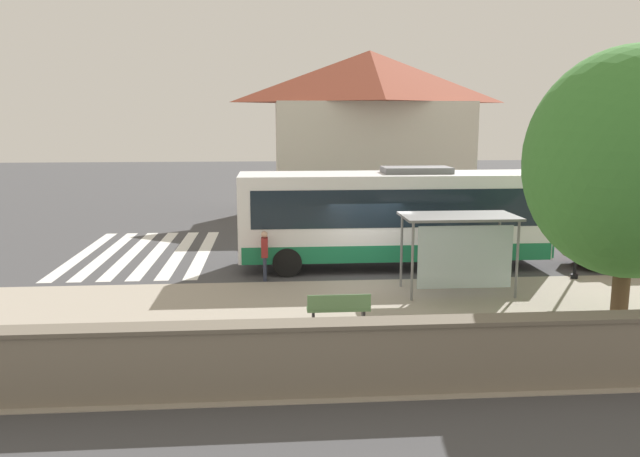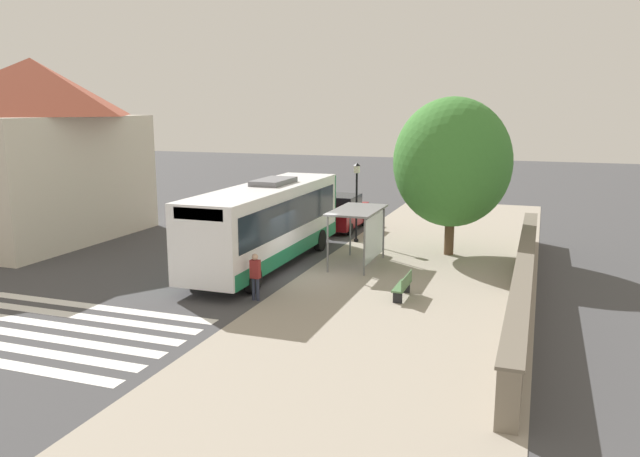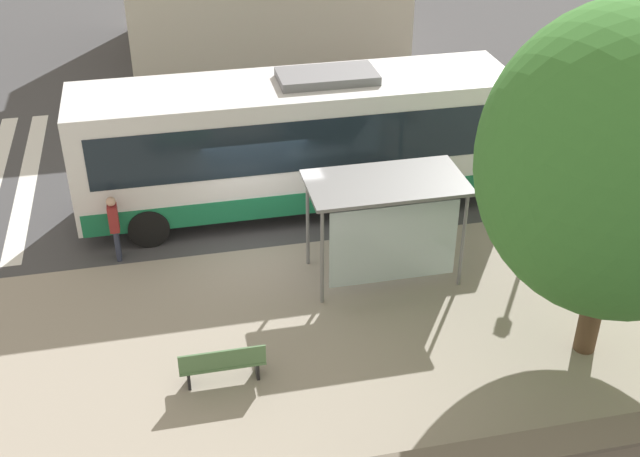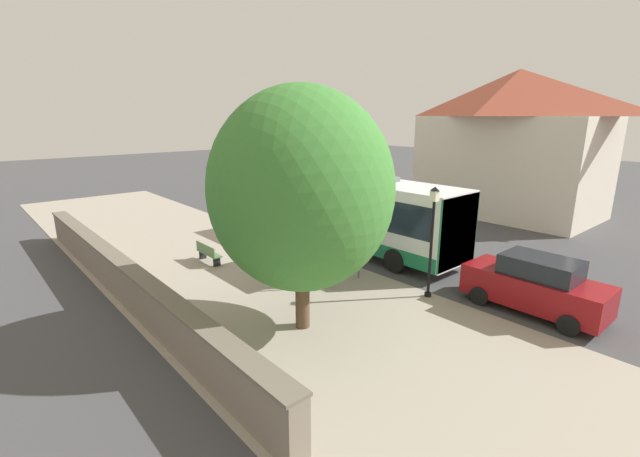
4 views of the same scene
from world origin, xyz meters
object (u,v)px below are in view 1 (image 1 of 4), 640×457
shade_tree (632,163)px  bus (393,216)px  street_lamp_near (579,210)px  pedestrian (265,252)px  bus_shelter (460,228)px  bench (339,309)px  parked_car_behind_bus (633,241)px

shade_tree → bus: bearing=33.0°
bus → street_lamp_near: (-2.27, -5.78, 0.49)m
pedestrian → shade_tree: bearing=-120.3°
bus_shelter → shade_tree: bearing=-135.0°
bench → parked_car_behind_bus: 12.83m
street_lamp_near → shade_tree: bearing=166.0°
bus_shelter → parked_car_behind_bus: bus_shelter is taller
shade_tree → parked_car_behind_bus: bearing=-33.0°
bus → shade_tree: bearing=-147.0°
street_lamp_near → parked_car_behind_bus: bearing=-61.4°
bus → bus_shelter: 4.00m
bench → street_lamp_near: size_ratio=0.41×
bus → shade_tree: size_ratio=1.54×
pedestrian → parked_car_behind_bus: (1.01, -13.37, -0.06)m
bus → shade_tree: shade_tree is taller
pedestrian → parked_car_behind_bus: bearing=-85.7°
bus → shade_tree: 8.73m
bus → bench: bearing=157.6°
bus_shelter → bench: size_ratio=2.11×
bus_shelter → street_lamp_near: (1.50, -4.47, 0.31)m
pedestrian → parked_car_behind_bus: 13.40m
bus_shelter → parked_car_behind_bus: size_ratio=0.80×
pedestrian → parked_car_behind_bus: size_ratio=0.39×
bench → bus_shelter: bearing=-55.7°
parked_car_behind_bus → shade_tree: bearing=147.0°
pedestrian → bench: size_ratio=1.02×
bench → shade_tree: 8.19m
shade_tree → parked_car_behind_bus: shade_tree is taller
bus_shelter → pedestrian: bus_shelter is taller
street_lamp_near → bus_shelter: bearing=108.6°
parked_car_behind_bus → street_lamp_near: bearing=118.6°
bus → bus_shelter: bus is taller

